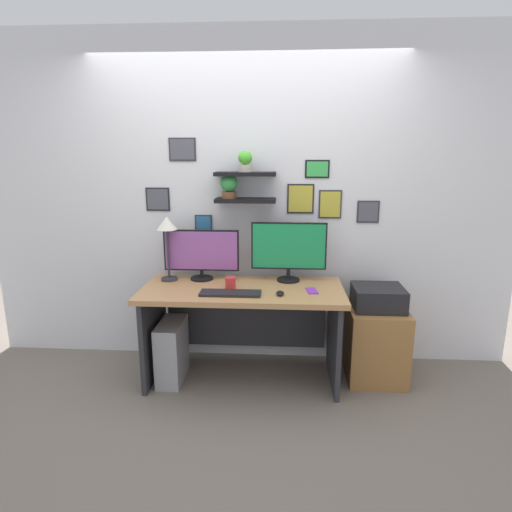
{
  "coord_description": "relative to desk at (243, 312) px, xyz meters",
  "views": [
    {
      "loc": [
        0.29,
        -3.08,
        1.73
      ],
      "look_at": [
        0.1,
        0.05,
        0.99
      ],
      "focal_mm": 30.08,
      "sensor_mm": 36.0,
      "label": 1
    }
  ],
  "objects": [
    {
      "name": "drawer_cabinet",
      "position": [
        1.04,
        0.05,
        -0.25
      ],
      "size": [
        0.44,
        0.5,
        0.57
      ],
      "primitive_type": "cube",
      "color": "#9E6B38",
      "rests_on": "ground"
    },
    {
      "name": "computer_mouse",
      "position": [
        0.29,
        -0.21,
        0.23
      ],
      "size": [
        0.06,
        0.09,
        0.03
      ],
      "primitive_type": "ellipsoid",
      "color": "black",
      "rests_on": "desk"
    },
    {
      "name": "back_wall_assembly",
      "position": [
        0.0,
        0.38,
        0.82
      ],
      "size": [
        4.4,
        0.24,
        2.7
      ],
      "color": "silver",
      "rests_on": "ground"
    },
    {
      "name": "cell_phone",
      "position": [
        0.52,
        -0.11,
        0.22
      ],
      "size": [
        0.09,
        0.15,
        0.01
      ],
      "primitive_type": "cube",
      "rotation": [
        0.0,
        0.0,
        0.15
      ],
      "color": "purple",
      "rests_on": "desk"
    },
    {
      "name": "printer",
      "position": [
        1.04,
        0.05,
        0.12
      ],
      "size": [
        0.38,
        0.34,
        0.17
      ],
      "primitive_type": "cube",
      "color": "black",
      "rests_on": "drawer_cabinet"
    },
    {
      "name": "desk_lamp",
      "position": [
        -0.6,
        0.12,
        0.61
      ],
      "size": [
        0.16,
        0.16,
        0.51
      ],
      "color": "#2D2D33",
      "rests_on": "desk"
    },
    {
      "name": "desk",
      "position": [
        0.0,
        0.0,
        0.0
      ],
      "size": [
        1.53,
        0.68,
        0.75
      ],
      "color": "tan",
      "rests_on": "ground"
    },
    {
      "name": "keyboard",
      "position": [
        -0.07,
        -0.22,
        0.22
      ],
      "size": [
        0.44,
        0.14,
        0.02
      ],
      "primitive_type": "cube",
      "color": "black",
      "rests_on": "desk"
    },
    {
      "name": "ground_plane",
      "position": [
        0.0,
        -0.05,
        -0.54
      ],
      "size": [
        8.0,
        8.0,
        0.0
      ],
      "primitive_type": "plane",
      "color": "#70665B"
    },
    {
      "name": "coffee_mug",
      "position": [
        -0.09,
        -0.08,
        0.26
      ],
      "size": [
        0.08,
        0.08,
        0.09
      ],
      "primitive_type": "cylinder",
      "color": "red",
      "rests_on": "desk"
    },
    {
      "name": "monitor_right",
      "position": [
        0.35,
        0.16,
        0.47
      ],
      "size": [
        0.59,
        0.18,
        0.47
      ],
      "color": "black",
      "rests_on": "desk"
    },
    {
      "name": "computer_tower_left",
      "position": [
        -0.55,
        -0.1,
        -0.3
      ],
      "size": [
        0.18,
        0.4,
        0.47
      ],
      "primitive_type": "cube",
      "color": "#99999E",
      "rests_on": "ground"
    },
    {
      "name": "monitor_left",
      "position": [
        -0.35,
        0.16,
        0.43
      ],
      "size": [
        0.6,
        0.18,
        0.4
      ],
      "color": "black",
      "rests_on": "desk"
    }
  ]
}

